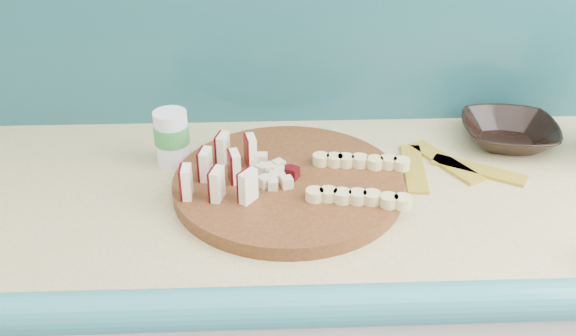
# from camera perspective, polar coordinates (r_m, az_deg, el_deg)

# --- Properties ---
(backsplash) EXTENTS (2.20, 0.02, 0.50)m
(backsplash) POSITION_cam_1_polar(r_m,az_deg,el_deg) (1.30, 0.00, 14.34)
(backsplash) COLOR teal
(backsplash) RESTS_ON kitchen_counter
(cutting_board) EXTENTS (0.47, 0.47, 0.03)m
(cutting_board) POSITION_cam_1_polar(r_m,az_deg,el_deg) (1.13, 0.00, -1.42)
(cutting_board) COLOR #421F0E
(cutting_board) RESTS_ON kitchen_counter
(apple_wedges) EXTENTS (0.13, 0.17, 0.06)m
(apple_wedges) POSITION_cam_1_polar(r_m,az_deg,el_deg) (1.11, -5.78, -0.03)
(apple_wedges) COLOR #F9F3C7
(apple_wedges) RESTS_ON cutting_board
(apple_chunks) EXTENTS (0.06, 0.06, 0.02)m
(apple_chunks) POSITION_cam_1_polar(r_m,az_deg,el_deg) (1.13, -1.32, -0.34)
(apple_chunks) COLOR beige
(apple_chunks) RESTS_ON cutting_board
(banana_slices) EXTENTS (0.19, 0.18, 0.02)m
(banana_slices) POSITION_cam_1_polar(r_m,az_deg,el_deg) (1.12, 6.31, -0.90)
(banana_slices) COLOR beige
(banana_slices) RESTS_ON cutting_board
(brown_bowl) EXTENTS (0.21, 0.21, 0.05)m
(brown_bowl) POSITION_cam_1_polar(r_m,az_deg,el_deg) (1.36, 19.04, 2.94)
(brown_bowl) COLOR black
(brown_bowl) RESTS_ON kitchen_counter
(canister) EXTENTS (0.07, 0.07, 0.11)m
(canister) POSITION_cam_1_polar(r_m,az_deg,el_deg) (1.22, -10.28, 2.73)
(canister) COLOR white
(canister) RESTS_ON kitchen_counter
(banana_peel) EXTENTS (0.23, 0.19, 0.01)m
(banana_peel) POSITION_cam_1_polar(r_m,az_deg,el_deg) (1.24, 13.85, 0.11)
(banana_peel) COLOR gold
(banana_peel) RESTS_ON kitchen_counter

